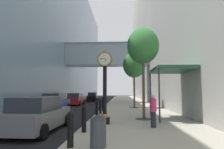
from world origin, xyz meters
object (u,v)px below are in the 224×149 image
at_px(street_clock, 105,82).
at_px(bollard_fourth, 97,109).
at_px(trash_bin, 98,130).
at_px(car_blue_mid, 55,102).
at_px(street_tree_near, 143,46).
at_px(car_grey_far, 38,115).
at_px(bollard_second, 84,118).
at_px(bollard_sixth, 103,104).
at_px(car_red_trailing, 75,99).
at_px(pedestrian_walking, 153,110).
at_px(bollard_nearest, 71,128).
at_px(street_tree_mid_near, 134,65).
at_px(car_black_near, 93,97).
at_px(bollard_fifth, 100,106).

xyz_separation_m(street_clock, bollard_fourth, (-0.74, 2.37, -1.68)).
height_order(trash_bin, car_blue_mid, car_blue_mid).
xyz_separation_m(street_tree_near, car_grey_far, (-5.49, -3.39, -4.10)).
relative_size(bollard_second, bollard_sixth, 1.00).
relative_size(street_tree_near, car_red_trailing, 1.41).
xyz_separation_m(street_clock, pedestrian_walking, (2.51, -0.97, -1.41)).
xyz_separation_m(trash_bin, car_red_trailing, (-5.55, 19.87, 0.13)).
bearing_deg(bollard_second, bollard_fourth, 90.00).
bearing_deg(trash_bin, car_grey_far, 139.41).
relative_size(bollard_second, car_grey_far, 0.26).
distance_m(bollard_nearest, street_tree_mid_near, 15.55).
distance_m(car_black_near, car_grey_far, 27.16).
relative_size(street_tree_near, car_blue_mid, 1.32).
xyz_separation_m(bollard_fourth, trash_bin, (0.89, -6.73, -0.07)).
bearing_deg(bollard_nearest, street_tree_near, 63.56).
bearing_deg(bollard_fifth, bollard_nearest, -90.00).
xyz_separation_m(street_clock, car_blue_mid, (-5.64, 8.12, -1.59)).
bearing_deg(street_tree_near, street_tree_mid_near, 90.00).
bearing_deg(car_black_near, pedestrian_walking, -75.33).
bearing_deg(trash_bin, street_tree_mid_near, 81.31).
relative_size(car_black_near, car_blue_mid, 0.90).
distance_m(bollard_nearest, bollard_fourth, 6.81).
bearing_deg(bollard_second, car_grey_far, 165.52).
bearing_deg(bollard_nearest, bollard_sixth, 90.00).
distance_m(street_tree_mid_near, pedestrian_walking, 11.84).
bearing_deg(street_tree_mid_near, street_tree_near, -90.00).
relative_size(trash_bin, car_black_near, 0.26).
xyz_separation_m(pedestrian_walking, car_blue_mid, (-8.15, 9.10, -0.19)).
bearing_deg(street_tree_near, bollard_fifth, 138.01).
relative_size(bollard_fifth, car_black_near, 0.28).
height_order(street_clock, bollard_second, street_clock).
height_order(street_tree_mid_near, car_red_trailing, street_tree_mid_near).
xyz_separation_m(trash_bin, car_black_near, (-4.59, 29.93, 0.14)).
distance_m(trash_bin, car_blue_mid, 13.76).
bearing_deg(bollard_fifth, car_grey_far, -110.94).
xyz_separation_m(bollard_fifth, pedestrian_walking, (3.25, -5.62, 0.27)).
height_order(bollard_second, bollard_sixth, same).
height_order(bollard_fourth, car_black_near, car_black_near).
distance_m(bollard_second, car_black_near, 27.99).
relative_size(bollard_fifth, trash_bin, 1.11).
distance_m(street_tree_near, car_red_trailing, 16.27).
distance_m(bollard_nearest, car_red_trailing, 20.50).
relative_size(bollard_fifth, street_tree_mid_near, 0.19).
distance_m(street_tree_near, street_tree_mid_near, 8.40).
bearing_deg(bollard_nearest, car_red_trailing, 103.13).
distance_m(pedestrian_walking, car_blue_mid, 12.22).
bearing_deg(pedestrian_walking, car_blue_mid, 131.88).
bearing_deg(bollard_nearest, street_clock, 80.60).
height_order(street_tree_near, car_black_near, street_tree_near).
bearing_deg(bollard_fourth, street_tree_near, -9.78).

